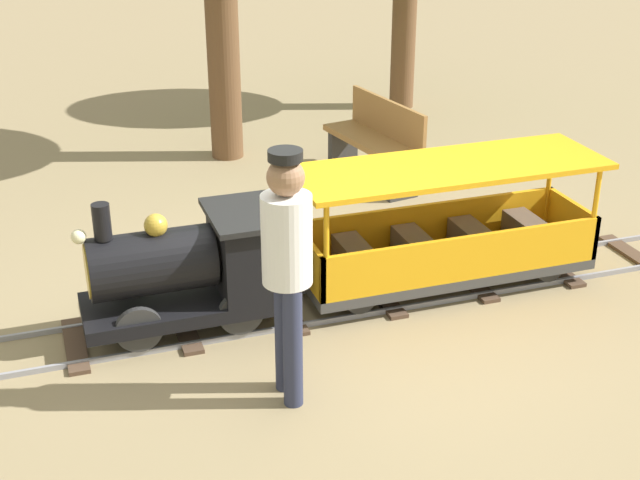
{
  "coord_description": "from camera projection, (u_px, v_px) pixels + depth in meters",
  "views": [
    {
      "loc": [
        -5.49,
        1.98,
        3.2
      ],
      "look_at": [
        0.0,
        0.11,
        0.55
      ],
      "focal_mm": 49.72,
      "sensor_mm": 36.0,
      "label": 1
    }
  ],
  "objects": [
    {
      "name": "track",
      "position": [
        334.0,
        303.0,
        6.63
      ],
      "size": [
        0.73,
        6.05,
        0.04
      ],
      "color": "gray",
      "rests_on": "ground_plane"
    },
    {
      "name": "park_bench",
      "position": [
        376.0,
        141.0,
        8.88
      ],
      "size": [
        1.35,
        0.62,
        0.82
      ],
      "color": "olive",
      "rests_on": "ground_plane"
    },
    {
      "name": "locomotive",
      "position": [
        195.0,
        267.0,
        6.14
      ],
      "size": [
        0.69,
        1.45,
        0.99
      ],
      "color": "black",
      "rests_on": "ground_plane"
    },
    {
      "name": "passenger_car",
      "position": [
        446.0,
        237.0,
        6.73
      ],
      "size": [
        0.79,
        2.35,
        0.97
      ],
      "color": "#3F3F3F",
      "rests_on": "ground_plane"
    },
    {
      "name": "ground_plane",
      "position": [
        334.0,
        305.0,
        6.64
      ],
      "size": [
        60.0,
        60.0,
        0.0
      ],
      "primitive_type": "plane",
      "color": "#8C7A56"
    },
    {
      "name": "conductor_person",
      "position": [
        287.0,
        258.0,
        5.17
      ],
      "size": [
        0.3,
        0.3,
        1.62
      ],
      "color": "#282D47",
      "rests_on": "ground_plane"
    }
  ]
}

